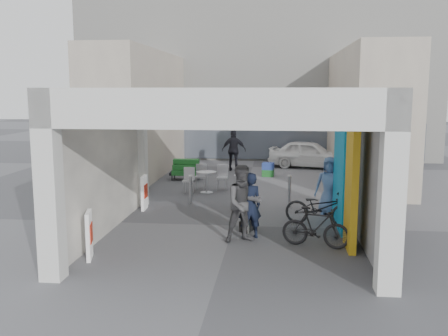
# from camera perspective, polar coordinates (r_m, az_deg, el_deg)

# --- Properties ---
(ground) EXTENTS (90.00, 90.00, 0.00)m
(ground) POSITION_cam_1_polar(r_m,az_deg,el_deg) (12.95, 1.11, -6.60)
(ground) COLOR #59595E
(ground) RESTS_ON ground
(arcade_canopy) EXTENTS (6.40, 6.45, 6.40)m
(arcade_canopy) POSITION_cam_1_polar(r_m,az_deg,el_deg) (11.68, 3.44, 3.19)
(arcade_canopy) COLOR silver
(arcade_canopy) RESTS_ON ground
(far_building) EXTENTS (18.00, 4.08, 8.00)m
(far_building) POSITION_cam_1_polar(r_m,az_deg,el_deg) (26.45, 3.77, 10.02)
(far_building) COLOR silver
(far_building) RESTS_ON ground
(plaza_bldg_left) EXTENTS (2.00, 9.00, 5.00)m
(plaza_bldg_left) POSITION_cam_1_polar(r_m,az_deg,el_deg) (20.72, -9.62, 6.11)
(plaza_bldg_left) COLOR #BAB09A
(plaza_bldg_left) RESTS_ON ground
(plaza_bldg_right) EXTENTS (2.00, 9.00, 5.00)m
(plaza_bldg_right) POSITION_cam_1_polar(r_m,az_deg,el_deg) (20.25, 15.87, 5.84)
(plaza_bldg_right) COLOR #BAB09A
(plaza_bldg_right) RESTS_ON ground
(bollard_left) EXTENTS (0.09, 0.09, 0.88)m
(bollard_left) POSITION_cam_1_polar(r_m,az_deg,el_deg) (15.32, -3.84, -2.50)
(bollard_left) COLOR #96989E
(bollard_left) RESTS_ON ground
(bollard_center) EXTENTS (0.09, 0.09, 0.90)m
(bollard_center) POSITION_cam_1_polar(r_m,az_deg,el_deg) (15.22, 1.38, -2.51)
(bollard_center) COLOR #96989E
(bollard_center) RESTS_ON ground
(bollard_right) EXTENTS (0.09, 0.09, 0.94)m
(bollard_right) POSITION_cam_1_polar(r_m,az_deg,el_deg) (15.06, 7.48, -2.64)
(bollard_right) COLOR #96989E
(bollard_right) RESTS_ON ground
(advert_board_near) EXTENTS (0.22, 0.55, 1.00)m
(advert_board_near) POSITION_cam_1_polar(r_m,az_deg,el_deg) (10.73, -15.14, -7.40)
(advert_board_near) COLOR silver
(advert_board_near) RESTS_ON ground
(advert_board_far) EXTENTS (0.12, 0.55, 1.00)m
(advert_board_far) POSITION_cam_1_polar(r_m,az_deg,el_deg) (14.74, -9.08, -2.78)
(advert_board_far) COLOR silver
(advert_board_far) RESTS_ON ground
(cafe_set) EXTENTS (1.44, 1.16, 0.87)m
(cafe_set) POSITION_cam_1_polar(r_m,az_deg,el_deg) (17.26, -2.27, -1.63)
(cafe_set) COLOR #B2B2B7
(cafe_set) RESTS_ON ground
(produce_stand) EXTENTS (1.20, 0.65, 0.79)m
(produce_stand) POSITION_cam_1_polar(r_m,az_deg,el_deg) (19.46, -4.40, -0.44)
(produce_stand) COLOR black
(produce_stand) RESTS_ON ground
(crate_stack) EXTENTS (0.50, 0.41, 0.56)m
(crate_stack) POSITION_cam_1_polar(r_m,az_deg,el_deg) (20.24, 5.06, -0.18)
(crate_stack) COLOR #1A5E1B
(crate_stack) RESTS_ON ground
(border_collie) EXTENTS (0.26, 0.51, 0.70)m
(border_collie) POSITION_cam_1_polar(r_m,az_deg,el_deg) (12.33, 2.56, -6.07)
(border_collie) COLOR black
(border_collie) RESTS_ON ground
(man_with_dog) EXTENTS (0.67, 0.55, 1.57)m
(man_with_dog) POSITION_cam_1_polar(r_m,az_deg,el_deg) (11.73, 2.93, -4.29)
(man_with_dog) COLOR black
(man_with_dog) RESTS_ON ground
(man_back_turned) EXTENTS (1.05, 0.95, 1.79)m
(man_back_turned) POSITION_cam_1_polar(r_m,az_deg,el_deg) (11.42, 2.26, -4.11)
(man_back_turned) COLOR #414043
(man_back_turned) RESTS_ON ground
(man_elderly) EXTENTS (0.91, 0.72, 1.64)m
(man_elderly) POSITION_cam_1_polar(r_m,az_deg,el_deg) (14.21, 11.96, -2.01)
(man_elderly) COLOR #5C7DB2
(man_elderly) RESTS_ON ground
(man_crates) EXTENTS (1.06, 0.46, 1.78)m
(man_crates) POSITION_cam_1_polar(r_m,az_deg,el_deg) (21.53, 1.14, 2.04)
(man_crates) COLOR black
(man_crates) RESTS_ON ground
(bicycle_front) EXTENTS (1.91, 1.11, 0.95)m
(bicycle_front) POSITION_cam_1_polar(r_m,az_deg,el_deg) (13.07, 10.91, -4.47)
(bicycle_front) COLOR black
(bicycle_front) RESTS_ON ground
(bicycle_rear) EXTENTS (1.57, 0.81, 0.91)m
(bicycle_rear) POSITION_cam_1_polar(r_m,az_deg,el_deg) (11.31, 10.43, -6.67)
(bicycle_rear) COLOR black
(bicycle_rear) RESTS_ON ground
(white_van) EXTENTS (3.84, 2.19, 1.23)m
(white_van) POSITION_cam_1_polar(r_m,az_deg,el_deg) (22.72, 9.72, 1.57)
(white_van) COLOR white
(white_van) RESTS_ON ground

